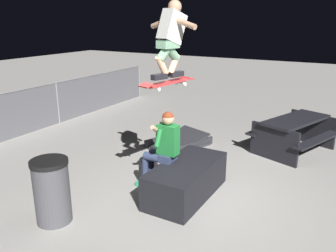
{
  "coord_description": "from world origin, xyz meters",
  "views": [
    {
      "loc": [
        -4.61,
        -2.14,
        2.81
      ],
      "look_at": [
        0.01,
        0.48,
        1.16
      ],
      "focal_mm": 37.12,
      "sensor_mm": 36.0,
      "label": 1
    }
  ],
  "objects_px": {
    "ledge_box_main": "(186,180)",
    "skateboard": "(168,83)",
    "trash_bin": "(52,191)",
    "picnic_table_back": "(295,130)",
    "person_sitting_on_ledge": "(162,146)",
    "kicker_ramp": "(179,143)",
    "skater_airborne": "(171,36)"
  },
  "relations": [
    {
      "from": "skateboard",
      "to": "ledge_box_main",
      "type": "bearing_deg",
      "value": -68.41
    },
    {
      "from": "picnic_table_back",
      "to": "kicker_ramp",
      "type": "bearing_deg",
      "value": 111.91
    },
    {
      "from": "ledge_box_main",
      "to": "kicker_ramp",
      "type": "bearing_deg",
      "value": 30.86
    },
    {
      "from": "person_sitting_on_ledge",
      "to": "trash_bin",
      "type": "height_order",
      "value": "person_sitting_on_ledge"
    },
    {
      "from": "person_sitting_on_ledge",
      "to": "picnic_table_back",
      "type": "distance_m",
      "value": 3.38
    },
    {
      "from": "person_sitting_on_ledge",
      "to": "picnic_table_back",
      "type": "xyz_separation_m",
      "value": [
        2.97,
        -1.59,
        -0.29
      ]
    },
    {
      "from": "kicker_ramp",
      "to": "picnic_table_back",
      "type": "distance_m",
      "value": 2.57
    },
    {
      "from": "kicker_ramp",
      "to": "person_sitting_on_ledge",
      "type": "bearing_deg",
      "value": -159.62
    },
    {
      "from": "ledge_box_main",
      "to": "person_sitting_on_ledge",
      "type": "height_order",
      "value": "person_sitting_on_ledge"
    },
    {
      "from": "skateboard",
      "to": "person_sitting_on_ledge",
      "type": "bearing_deg",
      "value": 61.36
    },
    {
      "from": "person_sitting_on_ledge",
      "to": "trash_bin",
      "type": "bearing_deg",
      "value": 151.34
    },
    {
      "from": "trash_bin",
      "to": "kicker_ramp",
      "type": "bearing_deg",
      "value": -1.9
    },
    {
      "from": "trash_bin",
      "to": "picnic_table_back",
      "type": "bearing_deg",
      "value": -28.36
    },
    {
      "from": "skateboard",
      "to": "skater_airborne",
      "type": "xyz_separation_m",
      "value": [
        0.05,
        -0.01,
        0.69
      ]
    },
    {
      "from": "ledge_box_main",
      "to": "kicker_ramp",
      "type": "height_order",
      "value": "ledge_box_main"
    },
    {
      "from": "ledge_box_main",
      "to": "skater_airborne",
      "type": "xyz_separation_m",
      "value": [
        -0.06,
        0.27,
        2.28
      ]
    },
    {
      "from": "person_sitting_on_ledge",
      "to": "skateboard",
      "type": "xyz_separation_m",
      "value": [
        -0.09,
        -0.16,
        1.09
      ]
    },
    {
      "from": "person_sitting_on_ledge",
      "to": "skater_airborne",
      "type": "distance_m",
      "value": 1.78
    },
    {
      "from": "picnic_table_back",
      "to": "skater_airborne",
      "type": "bearing_deg",
      "value": 154.74
    },
    {
      "from": "skater_airborne",
      "to": "kicker_ramp",
      "type": "distance_m",
      "value": 3.37
    },
    {
      "from": "skater_airborne",
      "to": "trash_bin",
      "type": "bearing_deg",
      "value": 146.17
    },
    {
      "from": "ledge_box_main",
      "to": "skateboard",
      "type": "height_order",
      "value": "skateboard"
    },
    {
      "from": "person_sitting_on_ledge",
      "to": "picnic_table_back",
      "type": "bearing_deg",
      "value": -28.2
    },
    {
      "from": "person_sitting_on_ledge",
      "to": "kicker_ramp",
      "type": "xyz_separation_m",
      "value": [
        2.03,
        0.75,
        -0.73
      ]
    },
    {
      "from": "trash_bin",
      "to": "skater_airborne",
      "type": "bearing_deg",
      "value": -33.83
    },
    {
      "from": "ledge_box_main",
      "to": "picnic_table_back",
      "type": "bearing_deg",
      "value": -21.31
    },
    {
      "from": "skateboard",
      "to": "picnic_table_back",
      "type": "relative_size",
      "value": 0.5
    },
    {
      "from": "kicker_ramp",
      "to": "trash_bin",
      "type": "height_order",
      "value": "trash_bin"
    },
    {
      "from": "ledge_box_main",
      "to": "trash_bin",
      "type": "relative_size",
      "value": 1.73
    },
    {
      "from": "ledge_box_main",
      "to": "skater_airborne",
      "type": "relative_size",
      "value": 1.46
    },
    {
      "from": "skater_airborne",
      "to": "picnic_table_back",
      "type": "xyz_separation_m",
      "value": [
        3.0,
        -1.42,
        -2.06
      ]
    },
    {
      "from": "kicker_ramp",
      "to": "picnic_table_back",
      "type": "relative_size",
      "value": 0.7
    }
  ]
}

